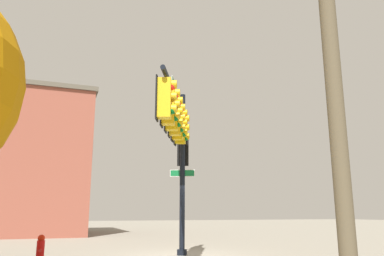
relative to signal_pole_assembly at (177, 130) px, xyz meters
name	(u,v)px	position (x,y,z in m)	size (l,w,h in m)	color
ground_plane	(182,255)	(-1.75, 0.77, -4.23)	(120.00, 120.00, 0.00)	gray
signal_pole_assembly	(177,130)	(0.00, 0.00, 0.00)	(5.24, 2.63, 6.07)	black
utility_pole	(334,81)	(7.06, 0.50, -0.57)	(0.28, 1.80, 7.04)	brown
fire_hydrant	(40,248)	(-1.40, -4.03, -3.82)	(0.33, 0.24, 0.83)	red
brick_building	(48,166)	(-17.85, -4.27, 0.63)	(9.95, 5.66, 9.70)	#944C3C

